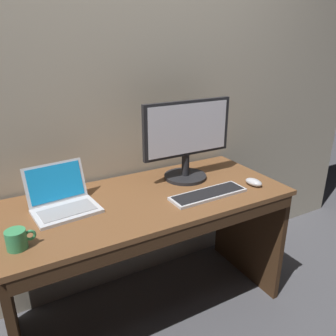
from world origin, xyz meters
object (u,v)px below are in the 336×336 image
object	(u,v)px
wired_keyboard	(208,194)
computer_mouse	(254,182)
laptop_silver	(63,203)
external_monitor	(187,139)
coffee_mug	(17,239)

from	to	relation	value
wired_keyboard	computer_mouse	world-z (taller)	computer_mouse
laptop_silver	wired_keyboard	size ratio (longest dim) A/B	0.75
wired_keyboard	computer_mouse	size ratio (longest dim) A/B	4.14
wired_keyboard	external_monitor	bearing A→B (deg)	85.04
laptop_silver	wired_keyboard	world-z (taller)	laptop_silver
wired_keyboard	coffee_mug	size ratio (longest dim) A/B	3.72
external_monitor	laptop_silver	bearing A→B (deg)	-176.76
wired_keyboard	computer_mouse	xyz separation A→B (m)	(0.31, -0.02, 0.01)
laptop_silver	wired_keyboard	distance (m)	0.75
external_monitor	coffee_mug	size ratio (longest dim) A/B	4.78
external_monitor	wired_keyboard	distance (m)	0.35
external_monitor	computer_mouse	xyz separation A→B (m)	(0.28, -0.28, -0.23)
computer_mouse	coffee_mug	size ratio (longest dim) A/B	0.90
external_monitor	coffee_mug	bearing A→B (deg)	-163.87
coffee_mug	computer_mouse	bearing A→B (deg)	0.22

